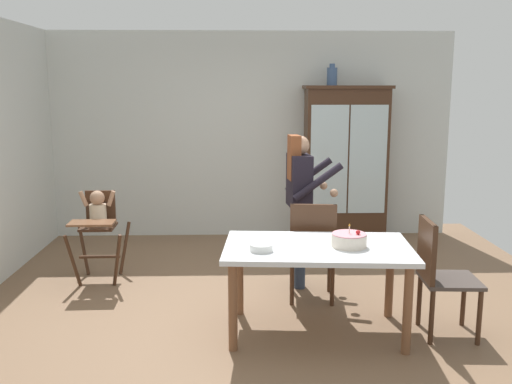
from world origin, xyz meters
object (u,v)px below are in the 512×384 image
object	(u,v)px
china_cabinet	(345,163)
dining_chair_far_side	(312,245)
dining_table	(317,257)
serving_bowl	(261,248)
adult_person	(300,192)
dining_chair_right_end	(438,269)
birthday_cake	(349,240)
high_chair_with_toddler	(98,219)
ceramic_vase	(332,76)

from	to	relation	value
china_cabinet	dining_chair_far_side	distance (m)	2.38
dining_table	serving_bowl	bearing A→B (deg)	-163.73
china_cabinet	adult_person	xyz separation A→B (m)	(-0.78, -1.77, -0.04)
china_cabinet	serving_bowl	xyz separation A→B (m)	(-1.21, -3.03, -0.24)
china_cabinet	dining_table	xyz separation A→B (m)	(-0.75, -2.89, -0.37)
adult_person	dining_chair_right_end	size ratio (longest dim) A/B	1.59
dining_table	birthday_cake	bearing A→B (deg)	-7.61
high_chair_with_toddler	dining_table	size ratio (longest dim) A/B	0.61
ceramic_vase	serving_bowl	distance (m)	3.47
birthday_cake	dining_chair_far_side	world-z (taller)	dining_chair_far_side
ceramic_vase	adult_person	world-z (taller)	ceramic_vase
birthday_cake	serving_bowl	distance (m)	0.71
ceramic_vase	dining_chair_right_end	size ratio (longest dim) A/B	0.28
dining_chair_far_side	dining_chair_right_end	world-z (taller)	same
ceramic_vase	birthday_cake	world-z (taller)	ceramic_vase
ceramic_vase	china_cabinet	bearing A→B (deg)	-1.06
high_chair_with_toddler	birthday_cake	bearing A→B (deg)	-31.91
ceramic_vase	birthday_cake	distance (m)	3.23
high_chair_with_toddler	dining_chair_far_side	bearing A→B (deg)	-19.12
birthday_cake	ceramic_vase	bearing A→B (deg)	84.01
ceramic_vase	dining_table	xyz separation A→B (m)	(-0.55, -2.89, -1.48)
dining_chair_far_side	dining_table	bearing A→B (deg)	91.07
high_chair_with_toddler	ceramic_vase	bearing A→B (deg)	29.12
birthday_cake	dining_chair_far_side	bearing A→B (deg)	106.09
high_chair_with_toddler	birthday_cake	size ratio (longest dim) A/B	3.39
serving_bowl	dining_chair_right_end	bearing A→B (deg)	2.52
dining_chair_right_end	adult_person	bearing A→B (deg)	42.84
dining_table	dining_chair_right_end	world-z (taller)	dining_chair_right_end
china_cabinet	dining_chair_right_end	distance (m)	3.00
ceramic_vase	serving_bowl	xyz separation A→B (m)	(-1.01, -3.03, -1.36)
birthday_cake	serving_bowl	world-z (taller)	birthday_cake
dining_chair_far_side	dining_chair_right_end	size ratio (longest dim) A/B	1.00
china_cabinet	serving_bowl	size ratio (longest dim) A/B	11.15
birthday_cake	dining_table	bearing A→B (deg)	172.39
china_cabinet	adult_person	size ratio (longest dim) A/B	1.31
china_cabinet	birthday_cake	size ratio (longest dim) A/B	7.17
high_chair_with_toddler	dining_table	distance (m)	2.48
ceramic_vase	serving_bowl	bearing A→B (deg)	-108.49
dining_chair_far_side	adult_person	bearing A→B (deg)	-75.99
high_chair_with_toddler	serving_bowl	size ratio (longest dim) A/B	5.28
dining_chair_right_end	serving_bowl	bearing A→B (deg)	95.73
high_chair_with_toddler	adult_person	size ratio (longest dim) A/B	0.62
high_chair_with_toddler	birthday_cake	xyz separation A→B (m)	(2.33, -1.38, 0.14)
china_cabinet	high_chair_with_toddler	world-z (taller)	china_cabinet
adult_person	dining_chair_far_side	distance (m)	0.63
adult_person	high_chair_with_toddler	bearing A→B (deg)	78.04
china_cabinet	dining_chair_right_end	xyz separation A→B (m)	(0.21, -2.96, -0.45)
ceramic_vase	dining_table	size ratio (longest dim) A/B	0.17
serving_bowl	dining_chair_right_end	size ratio (longest dim) A/B	0.19
ceramic_vase	dining_table	bearing A→B (deg)	-100.81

